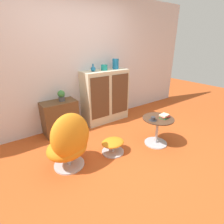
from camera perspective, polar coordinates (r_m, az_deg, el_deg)
ground_plane at (r=2.85m, az=3.21°, el=-14.70°), size 12.00×12.00×0.00m
wall_back at (r=3.66m, az=-12.72°, el=15.29°), size 6.40×0.06×2.60m
sideboard at (r=3.89m, az=-2.20°, el=5.18°), size 1.03×0.42×1.14m
tv_console at (r=3.55m, az=-16.56°, el=-1.68°), size 0.66×0.38×0.65m
egg_chair at (r=2.51m, az=-13.79°, el=-9.57°), size 0.73×0.69×0.86m
ottoman at (r=2.88m, az=0.28°, el=-10.50°), size 0.38×0.36×0.23m
coffee_table at (r=3.14m, az=14.53°, el=-5.22°), size 0.53×0.53×0.50m
vase_leftmost at (r=3.61m, az=-6.19°, el=13.84°), size 0.10×0.10×0.15m
vase_inner_left at (r=3.75m, az=-2.56°, el=14.35°), size 0.14×0.14×0.12m
vase_inner_right at (r=3.91m, az=1.17°, el=15.44°), size 0.14×0.14×0.22m
potted_plant at (r=3.43m, az=-16.22°, el=5.27°), size 0.14×0.14×0.21m
teacup at (r=2.94m, az=13.23°, el=-2.22°), size 0.12×0.12×0.06m
book_stack at (r=3.09m, az=16.71°, el=-1.28°), size 0.17×0.14×0.06m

